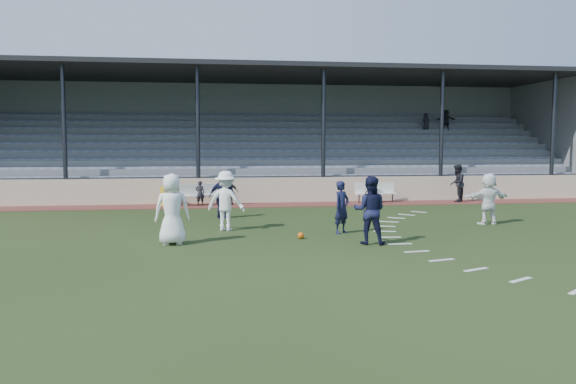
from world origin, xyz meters
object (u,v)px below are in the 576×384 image
Objects in this scene: player_navy_lead at (342,207)px; trash_bin at (166,196)px; bench_left at (199,193)px; official at (457,183)px; bench_right at (375,191)px; football at (301,236)px; player_white_lead at (172,209)px.

trash_bin is at bearing 88.19° from player_navy_lead.
bench_left is 2.32× the size of trash_bin.
trash_bin is 13.79m from official.
trash_bin is at bearing 175.13° from bench_right.
football is at bearing -64.04° from trash_bin.
player_white_lead is (-3.73, -0.41, 0.91)m from football.
bench_left is at bearing 174.96° from bench_right.
player_navy_lead is 0.92× the size of official.
bench_right is at bearing 30.15° from player_navy_lead.
player_navy_lead is (1.44, 0.83, 0.73)m from football.
trash_bin reaches higher than football.
bench_right is 13.37m from player_white_lead.
player_white_lead is (-8.90, -9.98, 0.42)m from bench_right.
football is at bearing -176.31° from player_white_lead.
football is 0.11× the size of official.
football is (-5.17, -9.56, -0.49)m from bench_right.
player_navy_lead is (-3.72, -8.73, 0.25)m from bench_right.
player_navy_lead reaches higher than football.
official is (7.69, 8.40, 0.09)m from player_navy_lead.
player_white_lead is at bearing -136.75° from bench_right.
official is at bearing -9.86° from bench_right.
bench_left is at bearing 1.10° from trash_bin.
bench_right is at bearing -134.36° from player_white_lead.
player_white_lead reaches higher than official.
bench_right is at bearing -19.27° from bench_left.
bench_right is at bearing 0.15° from trash_bin.
player_white_lead is 1.11× the size of official.
bench_left is 1.01× the size of player_white_lead.
player_white_lead is 5.32m from player_navy_lead.
bench_left is 1.48m from trash_bin.
player_navy_lead reaches higher than bench_left.
trash_bin is (-1.47, -0.03, -0.13)m from bench_left.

